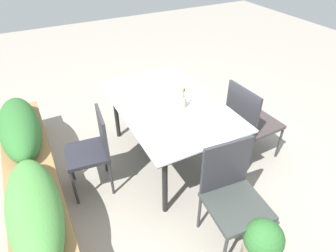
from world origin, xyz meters
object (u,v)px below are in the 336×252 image
Objects in this scene: dining_table at (168,108)px; planter_box at (31,174)px; chair_far_side at (93,147)px; flower_vase at (183,100)px; potted_plant at (261,247)px; chair_end_left at (232,192)px; chair_near_left at (249,119)px.

planter_box is (0.08, 1.46, -0.37)m from dining_table.
flower_vase is at bearing -89.04° from chair_far_side.
chair_far_side reaches higher than potted_plant.
chair_far_side is 3.57× the size of flower_vase.
flower_vase is (-0.13, -0.10, 0.14)m from dining_table.
planter_box is (1.21, 1.47, -0.19)m from chair_end_left.
chair_end_left is at bearing 174.52° from flower_vase.
chair_near_left is at bearing -94.60° from chair_far_side.
chair_far_side is 0.95× the size of chair_near_left.
flower_vase is 0.09× the size of planter_box.
dining_table is 1.72× the size of chair_end_left.
flower_vase reaches higher than chair_near_left.
chair_end_left is at bearing -49.96° from chair_near_left.
chair_far_side is 0.65m from planter_box.
chair_near_left is at bearing -35.15° from potted_plant.
planter_box is 4.82× the size of potted_plant.
dining_table is 0.93m from chair_near_left.
potted_plant is (-1.39, 0.08, -0.55)m from flower_vase.
flower_vase is at bearing -142.37° from dining_table.
dining_table reaches higher than planter_box.
chair_end_left is at bearing 1.54° from potted_plant.
potted_plant is (-1.53, -0.02, -0.42)m from dining_table.
flower_vase is (-0.09, -0.96, 0.32)m from chair_far_side.
chair_far_side is 1.74m from potted_plant.
chair_near_left is 1.44m from potted_plant.
planter_box is at bearing -34.09° from chair_end_left.
chair_end_left is at bearing -129.38° from planter_box.
flower_vase is at bearing -90.19° from chair_end_left.
chair_far_side is at bearing 84.65° from flower_vase.
dining_table reaches higher than potted_plant.
flower_vase is 1.50m from potted_plant.
chair_near_left reaches higher than dining_table.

